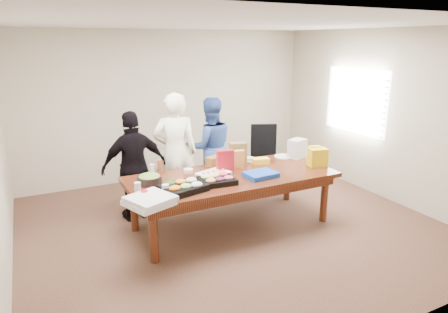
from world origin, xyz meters
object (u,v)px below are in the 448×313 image
person_center (175,153)px  person_right (210,147)px  salad_bowl (150,180)px  sheet_cake (213,175)px  conference_table (232,201)px  office_chair (269,159)px

person_center → person_right: bearing=-140.5°
salad_bowl → sheet_cake: bearing=-10.4°
conference_table → sheet_cake: (-0.27, 0.01, 0.41)m
conference_table → person_center: person_center is taller
sheet_cake → salad_bowl: salad_bowl is taller
salad_bowl → person_center: bearing=50.1°
office_chair → person_center: bearing=-153.7°
sheet_cake → salad_bowl: size_ratio=1.29×
office_chair → salad_bowl: 2.52m
conference_table → sheet_cake: sheet_cake is taller
sheet_cake → office_chair: bearing=14.5°
person_right → salad_bowl: person_right is taller
sheet_cake → person_right: bearing=48.3°
conference_table → salad_bowl: bearing=171.4°
person_right → salad_bowl: 1.71m
office_chair → sheet_cake: (-1.53, -1.01, 0.25)m
office_chair → person_center: person_center is taller
person_right → sheet_cake: bearing=78.2°
person_right → sheet_cake: 1.32m
person_right → sheet_cake: (-0.51, -1.22, -0.03)m
office_chair → sheet_cake: 1.85m
office_chair → person_right: 1.08m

